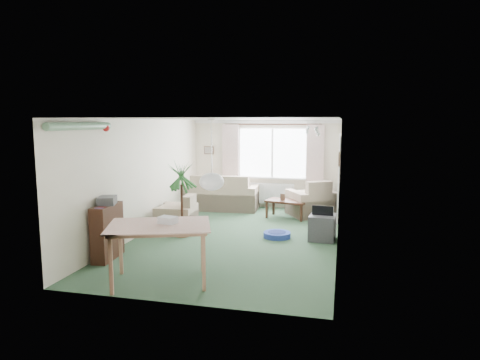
% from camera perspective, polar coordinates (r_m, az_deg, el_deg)
% --- Properties ---
extents(ground, '(6.50, 6.50, 0.00)m').
position_cam_1_polar(ground, '(8.78, -0.46, -7.72)').
color(ground, '#2F4F36').
extents(window, '(1.80, 0.03, 1.30)m').
position_cam_1_polar(window, '(11.62, 4.35, 3.60)').
color(window, white).
extents(curtain_rod, '(2.60, 0.03, 0.03)m').
position_cam_1_polar(curtain_rod, '(11.51, 4.33, 7.40)').
color(curtain_rod, black).
extents(curtain_left, '(0.45, 0.08, 2.00)m').
position_cam_1_polar(curtain_left, '(11.78, -1.27, 2.55)').
color(curtain_left, beige).
extents(curtain_right, '(0.45, 0.08, 2.00)m').
position_cam_1_polar(curtain_right, '(11.41, 9.97, 2.27)').
color(curtain_right, beige).
extents(radiator, '(1.20, 0.10, 0.55)m').
position_cam_1_polar(radiator, '(11.71, 4.27, -1.79)').
color(radiator, white).
extents(doorway, '(0.03, 0.95, 2.00)m').
position_cam_1_polar(doorway, '(10.49, 13.08, 0.22)').
color(doorway, black).
extents(pendant_lamp, '(0.36, 0.36, 0.36)m').
position_cam_1_polar(pendant_lamp, '(6.25, -3.80, -0.23)').
color(pendant_lamp, white).
extents(tinsel_garland, '(1.60, 1.60, 0.12)m').
position_cam_1_polar(tinsel_garland, '(7.12, -20.50, 6.74)').
color(tinsel_garland, '#196626').
extents(bauble_cluster_a, '(0.20, 0.20, 0.20)m').
position_cam_1_polar(bauble_cluster_a, '(9.14, 8.91, 6.90)').
color(bauble_cluster_a, silver).
extents(bauble_cluster_b, '(0.20, 0.20, 0.20)m').
position_cam_1_polar(bauble_cluster_b, '(7.92, 10.37, 6.74)').
color(bauble_cluster_b, silver).
extents(wall_picture_back, '(0.28, 0.03, 0.22)m').
position_cam_1_polar(wall_picture_back, '(12.03, -4.16, 3.99)').
color(wall_picture_back, brown).
extents(wall_picture_right, '(0.03, 0.24, 0.30)m').
position_cam_1_polar(wall_picture_right, '(9.44, 13.09, 2.75)').
color(wall_picture_right, brown).
extents(sofa, '(1.95, 1.11, 0.95)m').
position_cam_1_polar(sofa, '(11.54, -2.30, -1.54)').
color(sofa, beige).
rests_on(sofa, ground).
extents(armchair_corner, '(1.38, 1.36, 0.92)m').
position_cam_1_polar(armchair_corner, '(10.88, 9.48, -2.31)').
color(armchair_corner, beige).
rests_on(armchair_corner, ground).
extents(armchair_left, '(0.84, 0.88, 0.74)m').
position_cam_1_polar(armchair_left, '(9.60, -8.49, -4.16)').
color(armchair_left, beige).
rests_on(armchair_left, ground).
extents(coffee_table, '(1.08, 0.75, 0.44)m').
position_cam_1_polar(coffee_table, '(10.55, 6.27, -3.87)').
color(coffee_table, black).
rests_on(coffee_table, ground).
extents(photo_frame, '(0.12, 0.06, 0.16)m').
position_cam_1_polar(photo_frame, '(10.47, 5.70, -2.28)').
color(photo_frame, brown).
rests_on(photo_frame, coffee_table).
extents(bookshelf, '(0.32, 0.79, 0.95)m').
position_cam_1_polar(bookshelf, '(7.73, -17.28, -6.62)').
color(bookshelf, black).
rests_on(bookshelf, ground).
extents(hifi_box, '(0.38, 0.42, 0.14)m').
position_cam_1_polar(hifi_box, '(7.63, -17.31, -2.62)').
color(hifi_box, '#404145').
rests_on(hifi_box, bookshelf).
extents(houseplant, '(0.67, 0.67, 1.56)m').
position_cam_1_polar(houseplant, '(8.83, -7.77, -2.49)').
color(houseplant, '#235A1F').
rests_on(houseplant, ground).
extents(dining_table, '(1.58, 1.31, 0.85)m').
position_cam_1_polar(dining_table, '(6.46, -10.61, -9.70)').
color(dining_table, tan).
rests_on(dining_table, ground).
extents(gift_box, '(0.28, 0.23, 0.12)m').
position_cam_1_polar(gift_box, '(6.39, -9.61, -5.36)').
color(gift_box, white).
rests_on(gift_box, dining_table).
extents(tv_cube, '(0.54, 0.59, 0.50)m').
position_cam_1_polar(tv_cube, '(8.74, 10.92, -6.23)').
color(tv_cube, '#404046').
rests_on(tv_cube, ground).
extents(pet_bed, '(0.57, 0.57, 0.11)m').
position_cam_1_polar(pet_bed, '(8.83, 4.96, -7.29)').
color(pet_bed, '#212897').
rests_on(pet_bed, ground).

